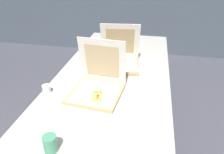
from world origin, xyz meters
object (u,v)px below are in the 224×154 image
object	(u,v)px
table	(113,79)
cup_white_far	(94,54)
pizza_box_front	(97,86)
cup_white_mid	(81,63)
cup_printed_front	(50,144)
cup_white_near_left	(46,89)
pizza_box_middle	(119,60)

from	to	relation	value
table	cup_white_far	world-z (taller)	cup_white_far
pizza_box_front	cup_white_mid	distance (m)	0.45
cup_white_far	cup_printed_front	bearing A→B (deg)	-85.44
pizza_box_front	cup_white_near_left	xyz separation A→B (m)	(-0.36, -0.07, -0.02)
cup_white_near_left	cup_white_far	bearing A→B (deg)	75.93
pizza_box_front	pizza_box_middle	distance (m)	0.48
pizza_box_middle	cup_white_far	distance (m)	0.29
pizza_box_middle	cup_white_near_left	world-z (taller)	pizza_box_middle
cup_white_mid	cup_white_far	world-z (taller)	same
pizza_box_front	cup_white_far	size ratio (longest dim) A/B	6.51
pizza_box_front	pizza_box_middle	xyz separation A→B (m)	(0.08, 0.48, -0.00)
table	pizza_box_middle	distance (m)	0.20
pizza_box_front	cup_white_near_left	bearing A→B (deg)	-163.18
pizza_box_middle	cup_printed_front	size ratio (longest dim) A/B	4.24
cup_white_near_left	cup_printed_front	distance (m)	0.55
table	cup_white_mid	bearing A→B (deg)	164.83
pizza_box_middle	cup_white_mid	xyz separation A→B (m)	(-0.33, -0.09, -0.02)
pizza_box_middle	cup_white_mid	distance (m)	0.34
pizza_box_front	cup_white_mid	bearing A→B (deg)	128.62
pizza_box_front	cup_white_mid	size ratio (longest dim) A/B	6.51
table	cup_white_mid	world-z (taller)	cup_white_mid
pizza_box_middle	table	bearing A→B (deg)	-102.19
pizza_box_middle	cup_white_far	bearing A→B (deg)	147.65
pizza_box_front	cup_white_near_left	size ratio (longest dim) A/B	6.51
cup_white_near_left	cup_printed_front	world-z (taller)	cup_printed_front
pizza_box_middle	cup_printed_front	xyz separation A→B (m)	(-0.17, -1.03, -0.01)
cup_white_mid	pizza_box_middle	bearing A→B (deg)	16.19
pizza_box_front	table	bearing A→B (deg)	84.39
pizza_box_front	cup_white_mid	xyz separation A→B (m)	(-0.25, 0.38, -0.02)
cup_white_mid	cup_white_far	bearing A→B (deg)	74.65
cup_white_mid	cup_printed_front	xyz separation A→B (m)	(0.15, -0.94, 0.02)
cup_white_far	cup_white_near_left	distance (m)	0.70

